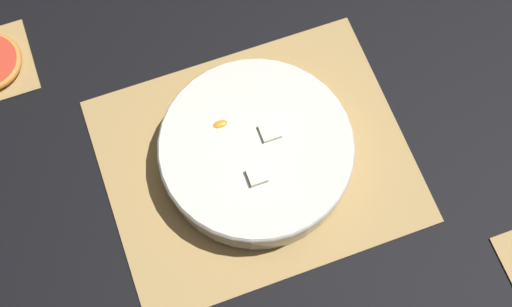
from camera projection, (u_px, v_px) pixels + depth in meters
ground_plane at (256, 161)px, 1.00m from camera, size 6.00×6.00×0.00m
bamboo_mat_center at (256, 160)px, 1.00m from camera, size 0.42×0.34×0.01m
fruit_salad_bowl at (256, 151)px, 0.97m from camera, size 0.27×0.27×0.06m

